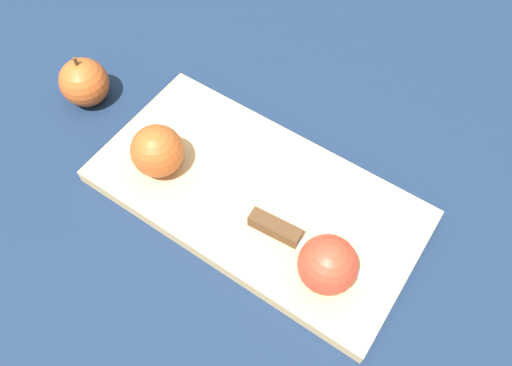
# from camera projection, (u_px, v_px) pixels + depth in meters

# --- Properties ---
(ground_plane) EXTENTS (4.00, 4.00, 0.00)m
(ground_plane) POSITION_uv_depth(u_px,v_px,m) (256.00, 199.00, 0.65)
(ground_plane) COLOR #14233D
(cutting_board) EXTENTS (0.45, 0.30, 0.02)m
(cutting_board) POSITION_uv_depth(u_px,v_px,m) (256.00, 195.00, 0.64)
(cutting_board) COLOR tan
(cutting_board) RESTS_ON ground_plane
(apple_half_left) EXTENTS (0.07, 0.07, 0.07)m
(apple_half_left) POSITION_uv_depth(u_px,v_px,m) (157.00, 151.00, 0.63)
(apple_half_left) COLOR #AD4C1E
(apple_half_left) RESTS_ON cutting_board
(apple_half_right) EXTENTS (0.07, 0.07, 0.07)m
(apple_half_right) POSITION_uv_depth(u_px,v_px,m) (328.00, 265.00, 0.54)
(apple_half_right) COLOR red
(apple_half_right) RESTS_ON cutting_board
(knife) EXTENTS (0.16, 0.06, 0.02)m
(knife) POSITION_uv_depth(u_px,v_px,m) (283.00, 232.00, 0.59)
(knife) COLOR silver
(knife) RESTS_ON cutting_board
(apple_whole) EXTENTS (0.07, 0.07, 0.08)m
(apple_whole) POSITION_uv_depth(u_px,v_px,m) (84.00, 82.00, 0.71)
(apple_whole) COLOR #AD4C1E
(apple_whole) RESTS_ON ground_plane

